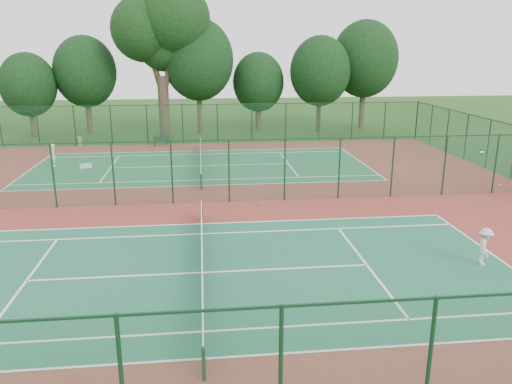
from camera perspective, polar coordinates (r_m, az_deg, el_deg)
ground at (r=27.62m, az=-6.24°, el=-1.23°), size 120.00×120.00×0.00m
red_pad at (r=27.62m, az=-6.24°, el=-1.22°), size 40.00×36.00×0.01m
court_near at (r=19.20m, az=-6.12°, el=-9.15°), size 23.77×10.97×0.01m
court_far at (r=36.31m, az=-6.30°, el=3.00°), size 23.77×10.97×0.01m
fence_north at (r=44.84m, az=-6.41°, el=7.76°), size 40.00×0.09×3.50m
fence_divider at (r=27.15m, az=-6.35°, el=2.32°), size 40.00×0.09×3.50m
tennis_net_near at (r=18.98m, az=-6.17°, el=-7.70°), size 0.10×12.90×0.97m
tennis_net_far at (r=36.20m, az=-6.33°, el=3.82°), size 0.10×12.90×0.97m
player_near at (r=21.39m, az=24.69°, el=-5.70°), size 0.87×1.11×1.50m
player_far at (r=38.51m, az=-22.18°, el=3.91°), size 0.53×0.68×1.64m
trash_bin at (r=45.86m, az=-19.50°, el=5.44°), size 0.52×0.52×0.84m
bench at (r=44.44m, az=-10.83°, el=5.79°), size 1.46×0.82×0.86m
kit_bag at (r=37.43m, az=-18.88°, el=2.84°), size 0.84×0.54×0.29m
stray_ball_a at (r=27.33m, az=0.89°, el=-1.21°), size 0.07×0.07×0.07m
stray_ball_b at (r=27.32m, az=2.49°, el=-1.24°), size 0.06×0.06×0.06m
stray_ball_c at (r=27.14m, az=-8.05°, el=-1.51°), size 0.06×0.06×0.06m
big_tree at (r=49.17m, az=-10.78°, el=17.90°), size 9.16×6.70×14.07m
evergreen_row at (r=51.29m, az=-5.80°, el=6.83°), size 39.00×5.00×12.00m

